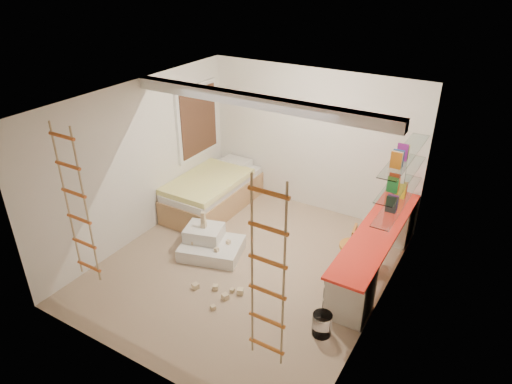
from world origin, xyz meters
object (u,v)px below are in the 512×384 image
Objects in this scene: bed at (213,192)px; play_platform at (210,244)px; desk at (375,249)px; swivel_chair at (351,254)px.

bed is 1.47m from play_platform.
desk is at bearing -6.49° from bed.
bed reaches higher than play_platform.
bed is 1.82× the size of play_platform.
desk reaches higher than play_platform.
swivel_chair is at bearing -159.17° from desk.
bed is (-3.20, 0.36, -0.07)m from desk.
desk reaches higher than bed.
play_platform is (-2.09, -0.74, -0.11)m from swivel_chair.
desk is 0.36m from swivel_chair.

